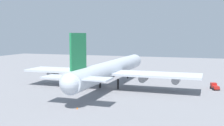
% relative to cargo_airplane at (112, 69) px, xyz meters
% --- Properties ---
extents(ground_plane, '(282.95, 282.95, 0.00)m').
position_rel_cargo_airplane_xyz_m(ground_plane, '(0.50, 0.00, -6.48)').
color(ground_plane, gray).
extents(cargo_airplane, '(70.74, 62.36, 19.27)m').
position_rel_cargo_airplane_xyz_m(cargo_airplane, '(0.00, 0.00, 0.00)').
color(cargo_airplane, silver).
rests_on(cargo_airplane, ground_plane).
extents(baggage_tug, '(4.78, 3.31, 2.12)m').
position_rel_cargo_airplane_xyz_m(baggage_tug, '(7.40, -35.05, -5.42)').
color(baggage_tug, '#B21E19').
rests_on(baggage_tug, ground_plane).
extents(safety_cone_nose, '(0.45, 0.45, 0.64)m').
position_rel_cargo_airplane_xyz_m(safety_cone_nose, '(32.33, 3.12, -6.16)').
color(safety_cone_nose, orange).
rests_on(safety_cone_nose, ground_plane).
extents(safety_cone_tail, '(0.43, 0.43, 0.62)m').
position_rel_cargo_airplane_xyz_m(safety_cone_tail, '(-31.33, -1.62, -6.17)').
color(safety_cone_tail, orange).
rests_on(safety_cone_tail, ground_plane).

